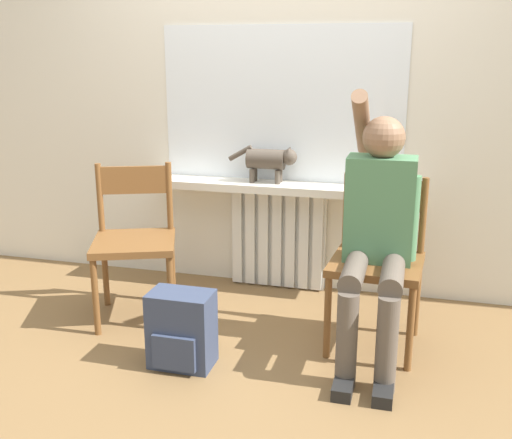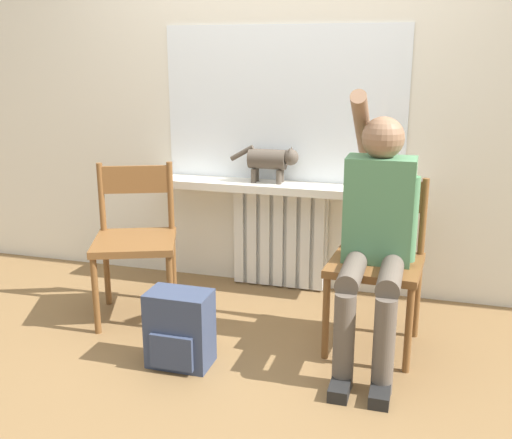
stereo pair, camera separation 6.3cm
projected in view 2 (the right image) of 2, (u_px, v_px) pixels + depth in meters
name	position (u px, v px, depth m)	size (l,w,h in m)	color
ground_plane	(222.00, 369.00, 2.95)	(12.00, 12.00, 0.00)	brown
wall_with_window	(284.00, 79.00, 3.73)	(7.00, 0.06, 2.70)	silver
radiator	(280.00, 238.00, 3.93)	(0.63, 0.08, 0.67)	silver
windowsill	(277.00, 187.00, 3.76)	(1.60, 0.24, 0.05)	white
window_glass	(283.00, 105.00, 3.73)	(1.54, 0.01, 0.96)	white
chair_left	(135.00, 238.00, 3.46)	(0.59, 0.59, 0.89)	brown
chair_right	(377.00, 260.00, 3.09)	(0.49, 0.49, 0.89)	brown
person	(376.00, 226.00, 2.92)	(0.36, 1.01, 1.34)	brown
cat	(272.00, 160.00, 3.74)	(0.44, 0.12, 0.23)	#4C4238
backpack	(180.00, 329.00, 2.96)	(0.31, 0.23, 0.38)	#333D56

